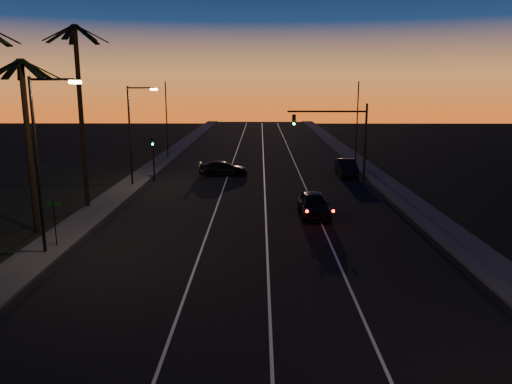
{
  "coord_description": "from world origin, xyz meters",
  "views": [
    {
      "loc": [
        0.13,
        -4.46,
        8.59
      ],
      "look_at": [
        -0.11,
        22.31,
        2.83
      ],
      "focal_mm": 35.0,
      "sensor_mm": 36.0,
      "label": 1
    }
  ],
  "objects_px": {
    "signal_mast": "(339,129)",
    "cross_car": "(223,168)",
    "right_car": "(346,168)",
    "lead_car": "(314,204)"
  },
  "relations": [
    {
      "from": "signal_mast",
      "to": "cross_car",
      "type": "bearing_deg",
      "value": 164.35
    },
    {
      "from": "right_car",
      "to": "lead_car",
      "type": "bearing_deg",
      "value": -107.31
    },
    {
      "from": "signal_mast",
      "to": "cross_car",
      "type": "height_order",
      "value": "signal_mast"
    },
    {
      "from": "signal_mast",
      "to": "cross_car",
      "type": "xyz_separation_m",
      "value": [
        -10.61,
        2.97,
        -4.08
      ]
    },
    {
      "from": "right_car",
      "to": "cross_car",
      "type": "height_order",
      "value": "right_car"
    },
    {
      "from": "lead_car",
      "to": "signal_mast",
      "type": "bearing_deg",
      "value": 74.24
    },
    {
      "from": "signal_mast",
      "to": "lead_car",
      "type": "height_order",
      "value": "signal_mast"
    },
    {
      "from": "lead_car",
      "to": "cross_car",
      "type": "height_order",
      "value": "lead_car"
    },
    {
      "from": "signal_mast",
      "to": "right_car",
      "type": "height_order",
      "value": "signal_mast"
    },
    {
      "from": "signal_mast",
      "to": "lead_car",
      "type": "bearing_deg",
      "value": -105.76
    }
  ]
}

